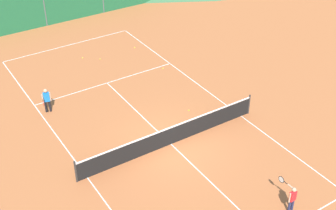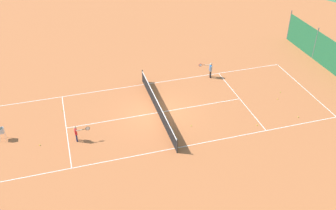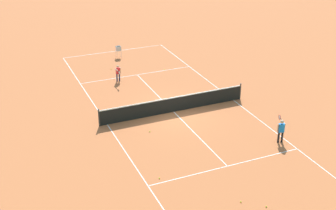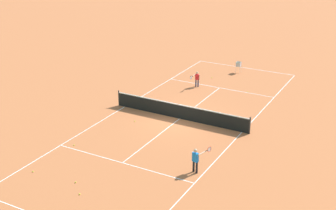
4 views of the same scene
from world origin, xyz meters
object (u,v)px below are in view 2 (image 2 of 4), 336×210
(tennis_net, at_px, (158,107))
(tennis_ball_mid_court, at_px, (277,99))
(player_near_service, at_px, (77,132))
(tennis_ball_alley_right, at_px, (280,92))
(tennis_ball_by_net_right, at_px, (62,111))
(tennis_ball_alley_left, at_px, (257,125))
(tennis_ball_by_net_left, at_px, (191,126))
(tennis_ball_service_box, at_px, (40,145))
(ball_hopper, at_px, (1,131))
(player_far_service, at_px, (210,69))
(tennis_ball_near_corner, at_px, (298,117))

(tennis_net, height_order, tennis_ball_mid_court, tennis_net)
(player_near_service, height_order, tennis_ball_alley_right, player_near_service)
(player_near_service, bearing_deg, tennis_ball_mid_court, 92.73)
(player_near_service, relative_size, tennis_ball_by_net_right, 17.56)
(tennis_ball_alley_left, xyz_separation_m, tennis_ball_alley_right, (-3.35, 3.71, 0.00))
(tennis_net, distance_m, tennis_ball_by_net_left, 2.86)
(tennis_ball_by_net_left, xyz_separation_m, tennis_ball_alley_right, (-2.14, 8.03, 0.00))
(tennis_ball_by_net_left, distance_m, tennis_ball_mid_court, 7.44)
(tennis_ball_alley_left, bearing_deg, tennis_ball_mid_court, 130.22)
(tennis_ball_service_box, distance_m, ball_hopper, 2.68)
(tennis_net, xyz_separation_m, tennis_ball_mid_court, (0.88, 9.08, -0.47))
(tennis_ball_alley_left, distance_m, ball_hopper, 16.83)
(tennis_net, bearing_deg, tennis_ball_service_box, -80.37)
(tennis_net, xyz_separation_m, tennis_ball_alley_right, (0.06, 9.79, -0.47))
(tennis_ball_alley_left, height_order, ball_hopper, ball_hopper)
(player_far_service, height_order, tennis_ball_service_box, player_far_service)
(tennis_net, relative_size, tennis_ball_by_net_right, 139.09)
(tennis_ball_service_box, distance_m, tennis_ball_alley_right, 17.98)
(tennis_ball_service_box, height_order, tennis_ball_alley_right, same)
(tennis_ball_service_box, relative_size, tennis_ball_mid_court, 1.00)
(player_near_service, xyz_separation_m, tennis_ball_alley_left, (1.83, 11.85, -0.65))
(tennis_ball_near_corner, height_order, tennis_ball_mid_court, same)
(tennis_ball_service_box, bearing_deg, tennis_ball_near_corner, 83.50)
(tennis_ball_service_box, relative_size, tennis_ball_by_net_right, 1.00)
(player_far_service, relative_size, tennis_ball_alley_left, 19.81)
(ball_hopper, bearing_deg, tennis_ball_alley_right, 90.03)
(tennis_ball_alley_right, height_order, tennis_ball_mid_court, same)
(tennis_ball_by_net_left, relative_size, tennis_ball_by_net_right, 1.00)
(player_near_service, xyz_separation_m, tennis_ball_near_corner, (1.78, 15.07, -0.65))
(tennis_ball_alley_right, xyz_separation_m, ball_hopper, (0.01, -20.19, 0.63))
(tennis_ball_alley_right, relative_size, tennis_ball_mid_court, 1.00)
(tennis_ball_alley_right, bearing_deg, ball_hopper, -89.97)
(player_far_service, distance_m, tennis_ball_by_net_left, 7.00)
(tennis_ball_service_box, relative_size, ball_hopper, 0.07)
(player_far_service, height_order, tennis_ball_near_corner, player_far_service)
(tennis_ball_service_box, bearing_deg, tennis_ball_by_net_left, 85.23)
(tennis_ball_alley_right, bearing_deg, player_near_service, -84.41)
(tennis_ball_mid_court, xyz_separation_m, ball_hopper, (-0.81, -19.48, 0.63))
(tennis_ball_by_net_right, bearing_deg, ball_hopper, -60.32)
(tennis_ball_alley_left, height_order, tennis_ball_mid_court, same)
(player_near_service, height_order, tennis_ball_by_net_right, player_near_service)
(tennis_ball_near_corner, xyz_separation_m, tennis_ball_alley_right, (-3.31, 0.49, 0.00))
(tennis_ball_alley_left, distance_m, tennis_ball_by_net_right, 13.76)
(tennis_ball_by_net_right, relative_size, ball_hopper, 0.07)
(ball_hopper, bearing_deg, tennis_ball_mid_court, 87.63)
(tennis_ball_alley_left, xyz_separation_m, tennis_ball_mid_court, (-2.53, 3.00, 0.00))
(tennis_ball_service_box, distance_m, tennis_ball_by_net_left, 9.94)
(player_near_service, bearing_deg, tennis_ball_by_net_left, 85.28)
(tennis_net, height_order, player_far_service, player_far_service)
(tennis_ball_near_corner, distance_m, tennis_ball_alley_left, 3.22)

